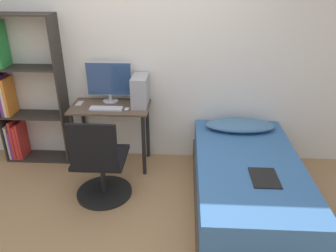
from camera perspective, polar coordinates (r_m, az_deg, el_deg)
ground_plane at (r=3.21m, az=-7.26°, el=-17.85°), size 14.00×14.00×0.00m
wall_back at (r=3.90m, az=-4.62°, el=11.39°), size 8.00×0.05×2.50m
desk at (r=3.90m, az=-9.87°, el=1.37°), size 0.91×0.51×0.78m
bookshelf at (r=4.31m, az=-24.79°, el=4.92°), size 0.80×0.29×1.78m
office_chair at (r=3.45m, az=-11.68°, el=-7.27°), size 0.59×0.59×0.94m
bed at (r=3.44m, az=13.56°, el=-9.64°), size 1.04×1.92×0.52m
pillow at (r=3.88m, az=12.39°, el=0.14°), size 0.79×0.36×0.11m
magazine at (r=3.07m, az=16.46°, el=-8.64°), size 0.24×0.32×0.01m
monitor at (r=3.90m, az=-10.22°, el=7.79°), size 0.54×0.18×0.48m
keyboard at (r=3.76m, az=-10.71°, el=3.03°), size 0.37×0.11×0.02m
pc_tower at (r=3.78m, az=-4.91°, el=6.15°), size 0.18×0.35×0.34m
mouse at (r=3.71m, az=-7.18°, el=2.98°), size 0.06×0.09×0.02m
phone at (r=3.98m, az=-15.14°, el=3.82°), size 0.07×0.14×0.01m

